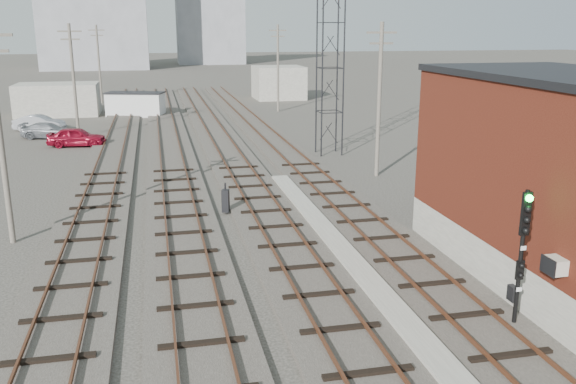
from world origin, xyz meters
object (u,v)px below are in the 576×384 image
object	(u,v)px
car_grey	(49,131)
signal_mast	(522,248)
switch_stand	(226,201)
car_silver	(39,123)
site_trailer	(135,104)
car_red	(77,137)

from	to	relation	value
car_grey	signal_mast	bearing A→B (deg)	-142.05
signal_mast	car_grey	size ratio (longest dim) A/B	0.99
switch_stand	car_grey	distance (m)	26.47
signal_mast	car_silver	distance (m)	45.75
signal_mast	switch_stand	bearing A→B (deg)	117.79
switch_stand	site_trailer	distance (m)	35.87
signal_mast	switch_stand	distance (m)	15.21
car_red	car_silver	bearing A→B (deg)	33.30
car_silver	car_grey	xyz separation A→B (m)	(1.34, -3.98, -0.07)
switch_stand	car_grey	xyz separation A→B (m)	(-11.56, 23.81, -0.05)
signal_mast	car_red	distance (m)	36.73
car_silver	signal_mast	bearing A→B (deg)	-141.08
car_silver	site_trailer	bearing A→B (deg)	-32.71
signal_mast	site_trailer	size ratio (longest dim) A/B	0.69
switch_stand	car_grey	size ratio (longest dim) A/B	0.33
car_red	car_grey	size ratio (longest dim) A/B	0.99
site_trailer	car_silver	distance (m)	11.11
switch_stand	car_grey	world-z (taller)	switch_stand
car_red	signal_mast	bearing A→B (deg)	-146.94
switch_stand	car_red	distance (m)	21.61
switch_stand	car_silver	xyz separation A→B (m)	(-12.90, 27.79, 0.02)
switch_stand	site_trailer	size ratio (longest dim) A/B	0.23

